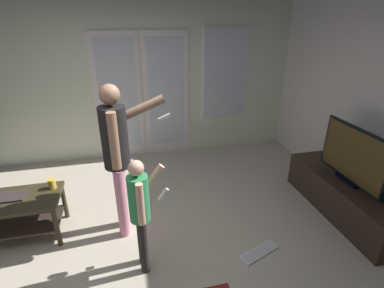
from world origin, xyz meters
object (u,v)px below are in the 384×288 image
(flat_screen_tv, at_px, (353,156))
(cup_near_edge, at_px, (52,184))
(tv_stand, at_px, (343,197))
(coffee_table, at_px, (19,209))
(loose_keyboard, at_px, (259,252))
(person_child, at_px, (140,207))
(laptop_closed, at_px, (8,197))
(person_adult, at_px, (118,149))

(flat_screen_tv, distance_m, cup_near_edge, 3.41)
(cup_near_edge, bearing_deg, tv_stand, -9.83)
(coffee_table, xyz_separation_m, tv_stand, (3.69, -0.44, -0.13))
(tv_stand, distance_m, flat_screen_tv, 0.56)
(coffee_table, relative_size, tv_stand, 0.53)
(flat_screen_tv, xyz_separation_m, cup_near_edge, (-3.35, 0.58, -0.24))
(loose_keyboard, xyz_separation_m, cup_near_edge, (-2.08, 0.98, 0.53))
(loose_keyboard, bearing_deg, tv_stand, 17.38)
(flat_screen_tv, distance_m, person_child, 2.45)
(loose_keyboard, bearing_deg, flat_screen_tv, 17.55)
(person_child, xyz_separation_m, laptop_closed, (-1.35, 0.78, -0.20))
(coffee_table, height_order, person_child, person_child)
(flat_screen_tv, height_order, loose_keyboard, flat_screen_tv)
(flat_screen_tv, relative_size, person_adult, 0.58)
(flat_screen_tv, bearing_deg, person_adult, 173.42)
(tv_stand, distance_m, person_child, 2.49)
(cup_near_edge, bearing_deg, laptop_closed, -167.53)
(coffee_table, bearing_deg, tv_stand, -6.85)
(tv_stand, relative_size, cup_near_edge, 15.08)
(coffee_table, xyz_separation_m, laptop_closed, (-0.09, 0.04, 0.14))
(coffee_table, distance_m, loose_keyboard, 2.58)
(person_child, xyz_separation_m, cup_near_edge, (-0.92, 0.87, -0.15))
(coffee_table, xyz_separation_m, loose_keyboard, (2.41, -0.84, -0.34))
(coffee_table, height_order, loose_keyboard, coffee_table)
(flat_screen_tv, bearing_deg, tv_stand, -65.43)
(loose_keyboard, bearing_deg, coffee_table, 160.78)
(coffee_table, xyz_separation_m, flat_screen_tv, (3.69, -0.44, 0.43))
(person_child, bearing_deg, loose_keyboard, -5.35)
(flat_screen_tv, bearing_deg, coffee_table, 173.21)
(cup_near_edge, bearing_deg, coffee_table, -158.02)
(person_child, height_order, laptop_closed, person_child)
(coffee_table, xyz_separation_m, person_child, (1.26, -0.73, 0.34))
(person_child, bearing_deg, person_adult, 105.52)
(person_child, bearing_deg, cup_near_edge, 136.58)
(laptop_closed, bearing_deg, coffee_table, -26.00)
(flat_screen_tv, relative_size, loose_keyboard, 2.11)
(person_adult, xyz_separation_m, loose_keyboard, (1.32, -0.70, -1.00))
(tv_stand, height_order, laptop_closed, laptop_closed)
(loose_keyboard, distance_m, laptop_closed, 2.70)
(person_adult, height_order, laptop_closed, person_adult)
(tv_stand, xyz_separation_m, loose_keyboard, (-1.27, -0.40, -0.21))
(person_adult, bearing_deg, laptop_closed, 171.19)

